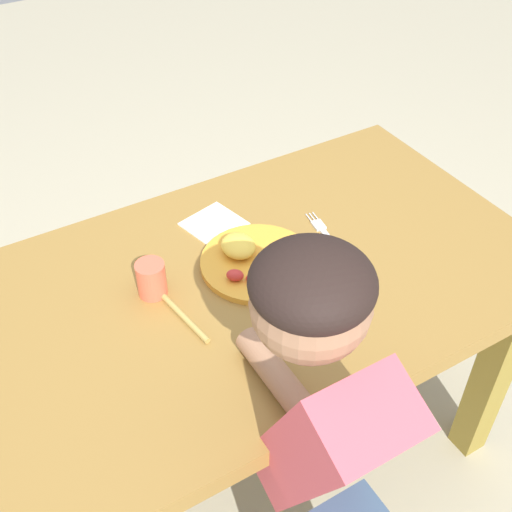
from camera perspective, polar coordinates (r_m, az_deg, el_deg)
The scene contains 8 objects.
ground_plane at distance 1.94m, azimuth 0.27°, elevation -16.90°, with size 8.00×8.00×0.00m, color #AEA68A.
dining_table at distance 1.47m, azimuth 0.34°, elevation -4.79°, with size 1.27×0.76×0.70m.
plate at distance 1.41m, azimuth -0.13°, elevation -0.34°, with size 0.26×0.26×0.05m.
fork at distance 1.50m, azimuth 6.50°, elevation 1.59°, with size 0.05×0.21×0.01m.
spoon at distance 1.34m, azimuth -7.90°, elevation -3.92°, with size 0.06×0.22×0.02m.
drinking_cup at distance 1.35m, azimuth -9.33°, elevation -2.03°, with size 0.06×0.06×0.08m, color #EE5F45.
person at distance 1.18m, azimuth 6.30°, elevation -18.85°, with size 0.19×0.41×1.08m.
napkin at distance 1.53m, azimuth -3.78°, elevation 2.87°, with size 0.13×0.12×0.00m, color white.
Camera 1 is at (-0.53, -0.88, 1.65)m, focal length 44.76 mm.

